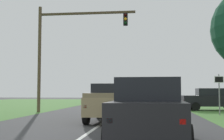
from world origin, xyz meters
The scene contains 6 objects.
ground_plane centered at (0.00, 9.74, 0.00)m, with size 120.00×120.00×0.00m, color #424244.
red_suv_near centered at (2.23, 4.07, 1.01)m, with size 2.38×4.84×1.93m.
pickup_truck_lead centered at (0.38, 10.18, 0.98)m, with size 2.39×5.21×1.92m.
traffic_light centered at (-4.07, 16.68, 5.25)m, with size 7.37×0.40×7.99m.
keep_moving_sign centered at (6.85, 15.34, 1.71)m, with size 0.60×0.09×2.68m.
crossing_suv_far centered at (7.48, 20.59, 0.94)m, with size 4.83×2.25×1.80m.
Camera 1 is at (2.23, -5.48, 1.54)m, focal length 49.13 mm.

